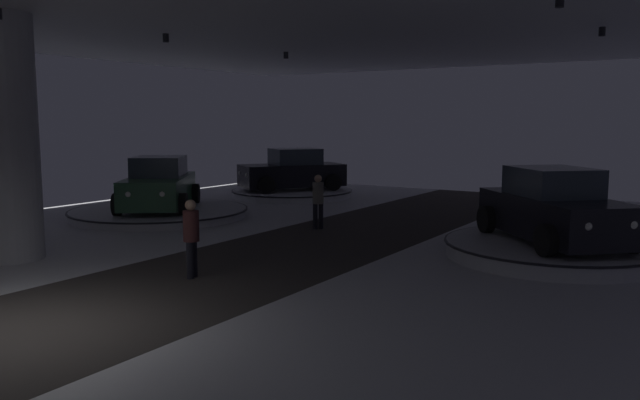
{
  "coord_description": "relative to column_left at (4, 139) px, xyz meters",
  "views": [
    {
      "loc": [
        8.67,
        -5.22,
        3.15
      ],
      "look_at": [
        1.19,
        6.49,
        1.4
      ],
      "focal_mm": 35.47,
      "sensor_mm": 36.0,
      "label": 1
    }
  ],
  "objects": [
    {
      "name": "display_car_deep_left",
      "position": [
        -1.42,
        13.24,
        -1.7
      ],
      "size": [
        3.86,
        4.48,
        1.71
      ],
      "color": "black",
      "rests_on": "display_platform_deep_left"
    },
    {
      "name": "display_platform_far_right",
      "position": [
        10.43,
        6.82,
        -2.55
      ],
      "size": [
        4.95,
        4.95,
        0.37
      ],
      "color": "#B7B7BC",
      "rests_on": "ground"
    },
    {
      "name": "display_platform_deep_left",
      "position": [
        -1.43,
        13.22,
        -2.59
      ],
      "size": [
        5.01,
        5.01,
        0.29
      ],
      "color": "silver",
      "rests_on": "ground"
    },
    {
      "name": "ground",
      "position": [
        4.94,
        -2.93,
        -2.77
      ],
      "size": [
        24.0,
        44.0,
        0.06
      ],
      "color": "silver"
    },
    {
      "name": "display_car_far_left",
      "position": [
        -1.92,
        6.34,
        -1.71
      ],
      "size": [
        3.93,
        4.46,
        1.71
      ],
      "color": "#2D5638",
      "rests_on": "display_platform_far_left"
    },
    {
      "name": "display_car_far_right",
      "position": [
        10.41,
        6.84,
        -1.61
      ],
      "size": [
        4.17,
        4.31,
        1.71
      ],
      "color": "black",
      "rests_on": "display_platform_far_right"
    },
    {
      "name": "column_left",
      "position": [
        0.0,
        0.0,
        0.0
      ],
      "size": [
        1.45,
        1.45,
        5.5
      ],
      "color": "#ADADB2",
      "rests_on": "ground"
    },
    {
      "name": "visitor_walking_near",
      "position": [
        4.73,
        0.95,
        -1.84
      ],
      "size": [
        0.32,
        0.32,
        1.59
      ],
      "color": "black",
      "rests_on": "ground"
    },
    {
      "name": "visitor_walking_far",
      "position": [
        3.75,
        7.16,
        -1.84
      ],
      "size": [
        0.32,
        0.32,
        1.59
      ],
      "color": "black",
      "rests_on": "ground"
    },
    {
      "name": "display_platform_far_left",
      "position": [
        -1.9,
        6.31,
        -2.6
      ],
      "size": [
        5.77,
        5.77,
        0.27
      ],
      "color": "#B7B7BC",
      "rests_on": "ground"
    }
  ]
}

